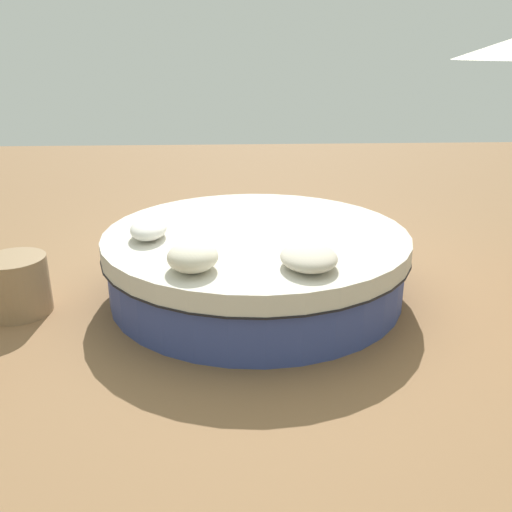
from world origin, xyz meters
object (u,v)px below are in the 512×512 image
(throw_pillow_0, at_px, (149,229))
(throw_pillow_1, at_px, (193,257))
(round_bed, at_px, (256,261))
(throw_pillow_2, at_px, (309,257))
(side_table, at_px, (17,285))

(throw_pillow_0, bearing_deg, throw_pillow_1, -150.55)
(round_bed, relative_size, throw_pillow_0, 5.57)
(round_bed, xyz_separation_m, throw_pillow_0, (-0.11, 0.87, 0.34))
(round_bed, bearing_deg, throw_pillow_2, -158.07)
(round_bed, xyz_separation_m, side_table, (-0.29, 1.90, -0.05))
(throw_pillow_0, bearing_deg, side_table, 99.99)
(round_bed, height_order, throw_pillow_2, throw_pillow_2)
(throw_pillow_0, height_order, throw_pillow_1, throw_pillow_1)
(round_bed, relative_size, throw_pillow_1, 6.01)
(throw_pillow_1, height_order, side_table, throw_pillow_1)
(side_table, bearing_deg, round_bed, -81.19)
(round_bed, distance_m, throw_pillow_0, 0.94)
(throw_pillow_0, height_order, side_table, throw_pillow_0)
(round_bed, bearing_deg, side_table, 98.81)
(throw_pillow_0, relative_size, throw_pillow_2, 0.91)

